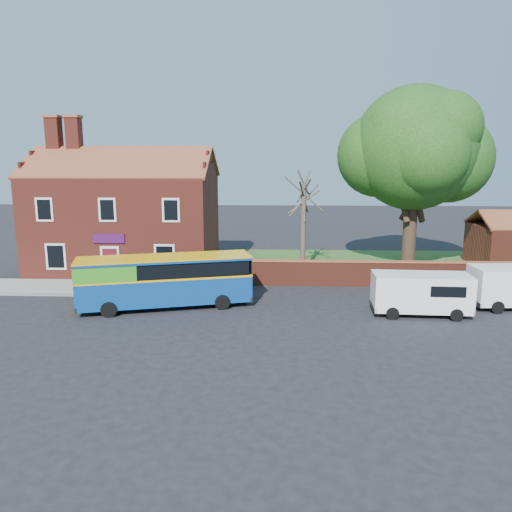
{
  "coord_description": "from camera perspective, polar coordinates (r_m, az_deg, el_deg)",
  "views": [
    {
      "loc": [
        3.55,
        -23.11,
        7.8
      ],
      "look_at": [
        2.38,
        5.0,
        2.23
      ],
      "focal_mm": 35.0,
      "sensor_mm": 36.0,
      "label": 1
    }
  ],
  "objects": [
    {
      "name": "kerb",
      "position": [
        30.1,
        -18.28,
        -4.27
      ],
      "size": [
        18.0,
        0.15,
        0.14
      ],
      "primitive_type": "cube",
      "color": "slate",
      "rests_on": "ground"
    },
    {
      "name": "pavement",
      "position": [
        31.68,
        -17.18,
        -3.46
      ],
      "size": [
        18.0,
        3.5,
        0.12
      ],
      "primitive_type": "cube",
      "color": "gray",
      "rests_on": "ground"
    },
    {
      "name": "bus",
      "position": [
        26.58,
        -10.96,
        -2.6
      ],
      "size": [
        9.22,
        4.56,
        2.73
      ],
      "rotation": [
        0.0,
        0.0,
        0.27
      ],
      "color": "navy",
      "rests_on": "ground"
    },
    {
      "name": "boundary_wall",
      "position": [
        32.32,
        19.33,
        -1.94
      ],
      "size": [
        22.0,
        0.38,
        1.6
      ],
      "color": "maroon",
      "rests_on": "ground"
    },
    {
      "name": "bare_tree",
      "position": [
        33.95,
        5.42,
        3.69
      ],
      "size": [
        2.48,
        2.96,
        6.62
      ],
      "color": "#4C4238",
      "rests_on": "ground"
    },
    {
      "name": "shop_building",
      "position": [
        36.45,
        -14.53,
        3.92
      ],
      "size": [
        12.3,
        8.13,
        10.5
      ],
      "color": "maroon",
      "rests_on": "ground"
    },
    {
      "name": "ground",
      "position": [
        24.64,
        -6.07,
        -7.32
      ],
      "size": [
        120.0,
        120.0,
        0.0
      ],
      "primitive_type": "plane",
      "color": "black",
      "rests_on": "ground"
    },
    {
      "name": "van_near",
      "position": [
        26.38,
        18.38,
        -3.95
      ],
      "size": [
        4.85,
        2.17,
        2.09
      ],
      "rotation": [
        0.0,
        0.0,
        -0.05
      ],
      "color": "white",
      "rests_on": "ground"
    },
    {
      "name": "large_tree",
      "position": [
        35.02,
        17.7,
        11.23
      ],
      "size": [
        10.19,
        8.06,
        12.43
      ],
      "color": "black",
      "rests_on": "ground"
    },
    {
      "name": "grass_strip",
      "position": [
        38.13,
        16.68,
        -1.06
      ],
      "size": [
        26.0,
        12.0,
        0.04
      ],
      "primitive_type": "cube",
      "color": "#426B28",
      "rests_on": "ground"
    }
  ]
}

